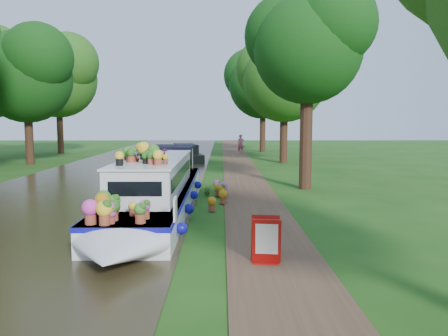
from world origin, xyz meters
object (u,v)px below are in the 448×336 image
Objects in this scene: plant_boat at (155,188)px; second_boat at (186,154)px; sandwich_board at (266,242)px; pedestrian_pink at (241,144)px.

second_boat is (-0.50, 18.80, -0.33)m from plant_boat.
plant_boat reaches higher than sandwich_board.
plant_boat reaches higher than pedestrian_pink.
plant_boat is 26.00m from pedestrian_pink.
sandwich_board is 0.57× the size of pedestrian_pink.
pedestrian_pink is (4.52, 6.89, 0.39)m from second_boat.
second_boat is at bearing -129.40° from pedestrian_pink.
sandwich_board is at bearing -93.57° from second_boat.
sandwich_board is at bearing -97.62° from pedestrian_pink.
plant_boat is 1.96× the size of second_boat.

